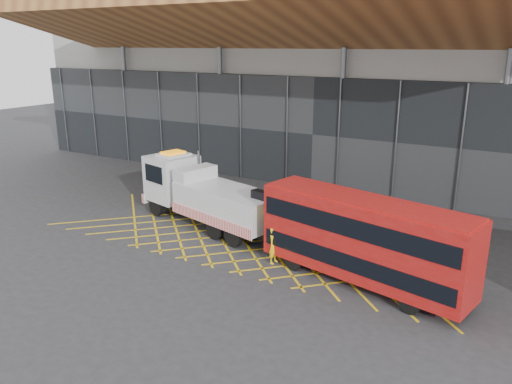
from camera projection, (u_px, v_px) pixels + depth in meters
The scene contains 6 objects.
ground_plane at pixel (197, 231), 28.36m from camera, with size 120.00×120.00×0.00m, color #2B2B2D.
road_markings at pixel (245, 242), 26.83m from camera, with size 23.16×7.16×0.01m.
construction_building at pixel (349, 60), 40.12m from camera, with size 55.00×23.97×18.00m.
recovery_truck at pixel (205, 194), 28.95m from camera, with size 11.50×5.12×4.01m.
bus_towed at pixel (363, 237), 21.65m from camera, with size 9.91×4.30×3.93m.
worker at pixel (274, 245), 24.07m from camera, with size 0.66×0.44×1.82m, color yellow.
Camera 1 is at (16.19, -21.28, 10.29)m, focal length 35.00 mm.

